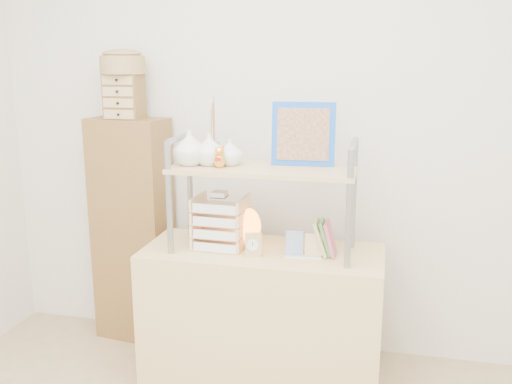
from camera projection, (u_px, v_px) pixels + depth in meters
The scene contains 10 objects.
room_shell at pixel (211, 57), 1.87m from camera, with size 3.42×3.41×2.61m.
desk at pixel (262, 319), 2.94m from camera, with size 1.20×0.50×0.75m, color tan.
cabinet at pixel (133, 231), 3.42m from camera, with size 0.45×0.24×1.35m, color brown.
hutch at pixel (241, 161), 2.78m from camera, with size 0.90×0.34×0.73m.
letter_tray at pixel (220, 225), 2.87m from camera, with size 0.25×0.23×0.29m.
salt_lamp at pixel (249, 227), 2.89m from camera, with size 0.13×0.12×0.20m.
desk_clock at pixel (253, 245), 2.76m from camera, with size 0.09×0.05×0.11m.
postcard_stand at pixel (303, 250), 2.75m from camera, with size 0.18×0.07×0.13m.
drawer_chest at pixel (124, 96), 3.21m from camera, with size 0.20×0.16×0.25m.
woven_basket at pixel (123, 65), 3.17m from camera, with size 0.25×0.25×0.10m, color olive.
Camera 1 is at (0.58, -1.45, 1.70)m, focal length 40.00 mm.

